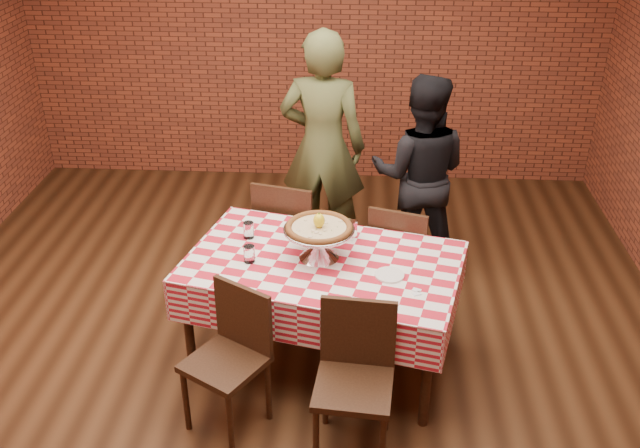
# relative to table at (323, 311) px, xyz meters

# --- Properties ---
(ground) EXTENTS (6.00, 6.00, 0.00)m
(ground) POSITION_rel_table_xyz_m (-0.26, -0.05, -0.38)
(ground) COLOR black
(ground) RESTS_ON ground
(back_wall) EXTENTS (5.50, 0.00, 5.50)m
(back_wall) POSITION_rel_table_xyz_m (-0.26, 2.95, 1.08)
(back_wall) COLOR brown
(back_wall) RESTS_ON ground
(table) EXTENTS (1.85, 1.36, 0.75)m
(table) POSITION_rel_table_xyz_m (0.00, 0.00, 0.00)
(table) COLOR #372011
(table) RESTS_ON ground
(tablecloth) EXTENTS (1.89, 1.40, 0.28)m
(tablecloth) POSITION_rel_table_xyz_m (0.00, 0.00, 0.24)
(tablecloth) COLOR red
(tablecloth) RESTS_ON table
(pizza_stand) EXTENTS (0.47, 0.47, 0.20)m
(pizza_stand) POSITION_rel_table_xyz_m (-0.03, 0.04, 0.48)
(pizza_stand) COLOR silver
(pizza_stand) RESTS_ON tablecloth
(pizza) EXTENTS (0.43, 0.43, 0.03)m
(pizza) POSITION_rel_table_xyz_m (-0.03, 0.04, 0.59)
(pizza) COLOR beige
(pizza) RESTS_ON pizza_stand
(lemon) EXTENTS (0.07, 0.07, 0.09)m
(lemon) POSITION_rel_table_xyz_m (-0.03, 0.04, 0.64)
(lemon) COLOR yellow
(lemon) RESTS_ON pizza
(water_glass_left) EXTENTS (0.08, 0.08, 0.11)m
(water_glass_left) POSITION_rel_table_xyz_m (-0.45, -0.04, 0.44)
(water_glass_left) COLOR white
(water_glass_left) RESTS_ON tablecloth
(water_glass_right) EXTENTS (0.08, 0.08, 0.11)m
(water_glass_right) POSITION_rel_table_xyz_m (-0.50, 0.26, 0.44)
(water_glass_right) COLOR white
(water_glass_right) RESTS_ON tablecloth
(side_plate) EXTENTS (0.21, 0.21, 0.01)m
(side_plate) POSITION_rel_table_xyz_m (0.41, -0.15, 0.39)
(side_plate) COLOR white
(side_plate) RESTS_ON tablecloth
(sweetener_packet_a) EXTENTS (0.06, 0.05, 0.00)m
(sweetener_packet_a) POSITION_rel_table_xyz_m (0.56, -0.34, 0.39)
(sweetener_packet_a) COLOR white
(sweetener_packet_a) RESTS_ON tablecloth
(sweetener_packet_b) EXTENTS (0.06, 0.05, 0.00)m
(sweetener_packet_b) POSITION_rel_table_xyz_m (0.56, -0.30, 0.39)
(sweetener_packet_b) COLOR white
(sweetener_packet_b) RESTS_ON tablecloth
(condiment_caddy) EXTENTS (0.11, 0.10, 0.12)m
(condiment_caddy) POSITION_rel_table_xyz_m (0.15, 0.30, 0.44)
(condiment_caddy) COLOR silver
(condiment_caddy) RESTS_ON tablecloth
(chair_near_left) EXTENTS (0.55, 0.55, 0.88)m
(chair_near_left) POSITION_rel_table_xyz_m (-0.52, -0.65, 0.06)
(chair_near_left) COLOR #372011
(chair_near_left) RESTS_ON ground
(chair_near_right) EXTENTS (0.45, 0.45, 0.90)m
(chair_near_right) POSITION_rel_table_xyz_m (0.21, -0.80, 0.07)
(chair_near_right) COLOR #372011
(chair_near_right) RESTS_ON ground
(chair_far_left) EXTENTS (0.55, 0.55, 0.93)m
(chair_far_left) POSITION_rel_table_xyz_m (-0.28, 0.87, 0.09)
(chair_far_left) COLOR #372011
(chair_far_left) RESTS_ON ground
(chair_far_right) EXTENTS (0.51, 0.51, 0.89)m
(chair_far_right) POSITION_rel_table_xyz_m (0.53, 0.61, 0.07)
(chair_far_right) COLOR #372011
(chair_far_right) RESTS_ON ground
(diner_olive) EXTENTS (0.73, 0.53, 1.87)m
(diner_olive) POSITION_rel_table_xyz_m (-0.08, 1.42, 0.56)
(diner_olive) COLOR #4D532D
(diner_olive) RESTS_ON ground
(diner_black) EXTENTS (0.84, 0.69, 1.58)m
(diner_black) POSITION_rel_table_xyz_m (0.67, 1.26, 0.42)
(diner_black) COLOR black
(diner_black) RESTS_ON ground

